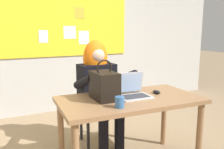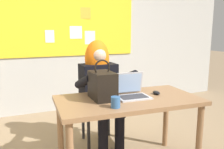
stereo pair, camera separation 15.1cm
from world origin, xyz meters
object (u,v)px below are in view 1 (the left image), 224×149
at_px(desk_main, 130,107).
at_px(chair_at_desk, 96,101).
at_px(computer_mouse, 157,92).
at_px(coffee_mug, 120,102).
at_px(person_costumed, 99,85).
at_px(handbag, 104,85).
at_px(laptop, 133,91).

distance_m(desk_main, chair_at_desk, 0.73).
height_order(chair_at_desk, computer_mouse, chair_at_desk).
height_order(desk_main, coffee_mug, coffee_mug).
xyz_separation_m(chair_at_desk, computer_mouse, (0.39, -0.70, 0.23)).
relative_size(person_costumed, handbag, 3.35).
distance_m(person_costumed, laptop, 0.57).
bearing_deg(desk_main, chair_at_desk, 95.06).
distance_m(chair_at_desk, coffee_mug, 0.98).
height_order(laptop, coffee_mug, laptop).
distance_m(chair_at_desk, person_costumed, 0.27).
xyz_separation_m(desk_main, laptop, (0.05, 0.03, 0.15)).
bearing_deg(handbag, person_costumed, 71.72).
height_order(person_costumed, handbag, person_costumed).
bearing_deg(person_costumed, laptop, 10.40).
height_order(desk_main, person_costumed, person_costumed).
height_order(laptop, handbag, handbag).
height_order(desk_main, laptop, laptop).
bearing_deg(desk_main, handbag, 163.28).
bearing_deg(laptop, chair_at_desk, 102.50).
relative_size(chair_at_desk, person_costumed, 0.72).
xyz_separation_m(desk_main, coffee_mug, (-0.23, -0.21, 0.14)).
bearing_deg(computer_mouse, laptop, 177.68).
bearing_deg(coffee_mug, chair_at_desk, 79.94).
bearing_deg(person_costumed, chair_at_desk, 175.77).
xyz_separation_m(desk_main, chair_at_desk, (-0.06, 0.71, -0.12)).
xyz_separation_m(chair_at_desk, person_costumed, (-0.01, -0.13, 0.23)).
bearing_deg(desk_main, laptop, 33.91).
bearing_deg(chair_at_desk, handbag, -9.75).
height_order(person_costumed, laptop, person_costumed).
relative_size(person_costumed, laptop, 3.91).
relative_size(chair_at_desk, coffee_mug, 9.66).
relative_size(desk_main, handbag, 3.71).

